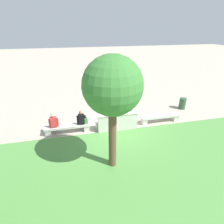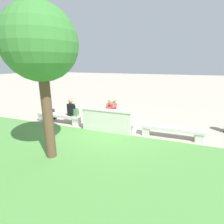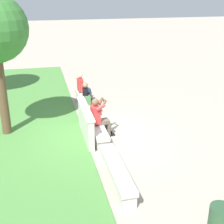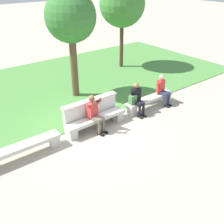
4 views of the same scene
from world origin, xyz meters
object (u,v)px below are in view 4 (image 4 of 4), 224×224
object	(u,v)px
bench_mid	(150,101)
person_photographer	(95,112)
bench_main	(23,148)
bench_near	(96,121)
tree_behind_wall	(71,18)
tree_left_background	(122,4)
person_distant	(137,98)
backpack	(133,100)
person_companion	(163,89)

from	to	relation	value
bench_mid	person_photographer	size ratio (longest dim) A/B	1.77
bench_main	bench_mid	xyz separation A→B (m)	(5.30, 0.00, 0.00)
bench_near	tree_behind_wall	size ratio (longest dim) A/B	0.53
person_photographer	tree_left_background	world-z (taller)	tree_left_background
bench_main	person_photographer	world-z (taller)	person_photographer
person_photographer	tree_behind_wall	world-z (taller)	tree_behind_wall
person_distant	person_photographer	bearing A→B (deg)	-179.72
bench_mid	backpack	xyz separation A→B (m)	(-0.93, -0.01, 0.32)
tree_left_background	bench_near	bearing A→B (deg)	-136.95
tree_behind_wall	tree_left_background	world-z (taller)	tree_left_background
person_companion	backpack	xyz separation A→B (m)	(-1.58, 0.06, -0.05)
bench_near	person_photographer	size ratio (longest dim) A/B	1.77
person_companion	bench_mid	bearing A→B (deg)	174.19
person_companion	backpack	world-z (taller)	person_companion
person_distant	tree_left_background	size ratio (longest dim) A/B	0.27
bench_near	tree_behind_wall	world-z (taller)	tree_behind_wall
tree_left_background	person_distant	bearing A→B (deg)	-123.21
bench_near	tree_behind_wall	distance (m)	4.23
person_companion	tree_left_background	xyz separation A→B (m)	(1.67, 4.71, 2.74)
bench_near	backpack	distance (m)	1.74
bench_main	person_distant	xyz separation A→B (m)	(4.54, -0.07, 0.36)
bench_mid	person_distant	world-z (taller)	person_distant
person_photographer	person_companion	distance (m)	3.40
bench_mid	person_companion	xyz separation A→B (m)	(0.65, -0.07, 0.36)
person_distant	bench_mid	bearing A→B (deg)	4.96
bench_mid	person_distant	size ratio (longest dim) A/B	1.85
bench_main	person_distant	world-z (taller)	person_distant
bench_near	person_photographer	bearing A→B (deg)	-141.81
person_distant	backpack	size ratio (longest dim) A/B	2.94
tree_left_background	bench_main	bearing A→B (deg)	-148.65
person_companion	tree_left_background	distance (m)	5.70
bench_near	person_distant	xyz separation A→B (m)	(1.89, -0.07, 0.36)
bench_mid	tree_behind_wall	distance (m)	4.51
person_photographer	tree_behind_wall	xyz separation A→B (m)	(0.95, 2.91, 2.59)
bench_near	person_companion	xyz separation A→B (m)	(3.30, -0.07, 0.36)
person_distant	tree_left_background	xyz separation A→B (m)	(3.08, 4.71, 2.74)
bench_near	tree_behind_wall	bearing A→B (deg)	73.18
bench_near	person_companion	distance (m)	3.32
tree_behind_wall	tree_left_background	size ratio (longest dim) A/B	0.95
bench_main	tree_left_background	size ratio (longest dim) A/B	0.50
person_companion	backpack	size ratio (longest dim) A/B	2.94
bench_mid	person_companion	size ratio (longest dim) A/B	1.85
bench_near	bench_mid	xyz separation A→B (m)	(2.65, 0.00, 0.00)
bench_mid	bench_main	bearing A→B (deg)	180.00
backpack	tree_left_background	size ratio (longest dim) A/B	0.09
bench_main	tree_left_background	xyz separation A→B (m)	(7.62, 4.64, 3.10)
person_companion	tree_left_background	size ratio (longest dim) A/B	0.27
person_companion	tree_left_background	world-z (taller)	tree_left_background
bench_main	person_distant	distance (m)	4.55
bench_main	bench_near	distance (m)	2.65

